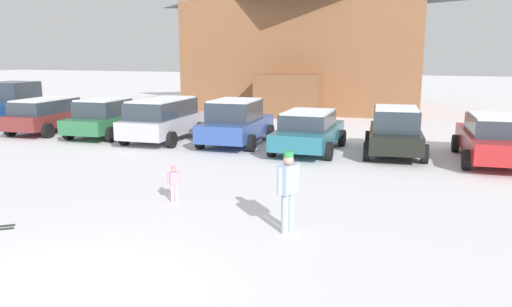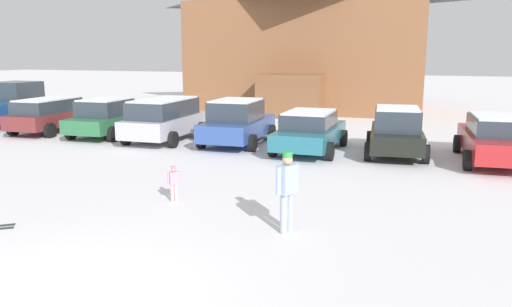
{
  "view_description": "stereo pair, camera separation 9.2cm",
  "coord_description": "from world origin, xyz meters",
  "px_view_note": "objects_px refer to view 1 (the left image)",
  "views": [
    {
      "loc": [
        5.02,
        -5.23,
        3.57
      ],
      "look_at": [
        0.85,
        6.36,
        1.08
      ],
      "focal_mm": 35.0,
      "sensor_mm": 36.0,
      "label": 1
    },
    {
      "loc": [
        5.1,
        -5.19,
        3.57
      ],
      "look_at": [
        0.85,
        6.36,
        1.08
      ],
      "focal_mm": 35.0,
      "sensor_mm": 36.0,
      "label": 2
    }
  ],
  "objects_px": {
    "parked_maroon_van": "(47,114)",
    "parked_red_sedan": "(494,138)",
    "parked_silver_wagon": "(163,118)",
    "pickup_truck": "(1,107)",
    "parked_blue_hatchback": "(236,122)",
    "ski_lodge": "(308,38)",
    "parked_black_sedan": "(395,131)",
    "parked_green_coupe": "(105,117)",
    "parked_teal_hatchback": "(309,131)",
    "skier_adult_in_blue_parka": "(288,187)",
    "skier_child_in_pink_snowsuit": "(174,182)"
  },
  "relations": [
    {
      "from": "parked_maroon_van",
      "to": "parked_red_sedan",
      "type": "bearing_deg",
      "value": 0.04
    },
    {
      "from": "parked_silver_wagon",
      "to": "pickup_truck",
      "type": "distance_m",
      "value": 9.46
    },
    {
      "from": "parked_maroon_van",
      "to": "parked_blue_hatchback",
      "type": "height_order",
      "value": "parked_blue_hatchback"
    },
    {
      "from": "ski_lodge",
      "to": "parked_maroon_van",
      "type": "distance_m",
      "value": 16.9
    },
    {
      "from": "parked_black_sedan",
      "to": "pickup_truck",
      "type": "relative_size",
      "value": 0.71
    },
    {
      "from": "parked_blue_hatchback",
      "to": "ski_lodge",
      "type": "bearing_deg",
      "value": 92.6
    },
    {
      "from": "parked_green_coupe",
      "to": "parked_blue_hatchback",
      "type": "bearing_deg",
      "value": 1.08
    },
    {
      "from": "pickup_truck",
      "to": "parked_red_sedan",
      "type": "bearing_deg",
      "value": -1.73
    },
    {
      "from": "parked_maroon_van",
      "to": "parked_silver_wagon",
      "type": "height_order",
      "value": "parked_silver_wagon"
    },
    {
      "from": "parked_teal_hatchback",
      "to": "parked_blue_hatchback",
      "type": "bearing_deg",
      "value": 171.7
    },
    {
      "from": "parked_silver_wagon",
      "to": "skier_adult_in_blue_parka",
      "type": "relative_size",
      "value": 2.69
    },
    {
      "from": "parked_maroon_van",
      "to": "skier_adult_in_blue_parka",
      "type": "height_order",
      "value": "skier_adult_in_blue_parka"
    },
    {
      "from": "parked_maroon_van",
      "to": "parked_black_sedan",
      "type": "relative_size",
      "value": 0.99
    },
    {
      "from": "skier_child_in_pink_snowsuit",
      "to": "parked_black_sedan",
      "type": "bearing_deg",
      "value": 59.23
    },
    {
      "from": "parked_green_coupe",
      "to": "pickup_truck",
      "type": "xyz_separation_m",
      "value": [
        -6.49,
        0.59,
        0.17
      ]
    },
    {
      "from": "skier_adult_in_blue_parka",
      "to": "parked_blue_hatchback",
      "type": "bearing_deg",
      "value": 118.01
    },
    {
      "from": "skier_adult_in_blue_parka",
      "to": "skier_child_in_pink_snowsuit",
      "type": "height_order",
      "value": "skier_adult_in_blue_parka"
    },
    {
      "from": "parked_teal_hatchback",
      "to": "parked_black_sedan",
      "type": "relative_size",
      "value": 1.09
    },
    {
      "from": "parked_green_coupe",
      "to": "parked_red_sedan",
      "type": "xyz_separation_m",
      "value": [
        15.28,
        -0.07,
        -0.01
      ]
    },
    {
      "from": "parked_silver_wagon",
      "to": "pickup_truck",
      "type": "relative_size",
      "value": 0.75
    },
    {
      "from": "parked_red_sedan",
      "to": "pickup_truck",
      "type": "relative_size",
      "value": 0.83
    },
    {
      "from": "ski_lodge",
      "to": "parked_black_sedan",
      "type": "height_order",
      "value": "ski_lodge"
    },
    {
      "from": "parked_silver_wagon",
      "to": "pickup_truck",
      "type": "bearing_deg",
      "value": 175.48
    },
    {
      "from": "ski_lodge",
      "to": "skier_child_in_pink_snowsuit",
      "type": "xyz_separation_m",
      "value": [
        2.14,
        -21.69,
        -3.97
      ]
    },
    {
      "from": "parked_red_sedan",
      "to": "pickup_truck",
      "type": "distance_m",
      "value": 21.78
    },
    {
      "from": "parked_black_sedan",
      "to": "skier_child_in_pink_snowsuit",
      "type": "height_order",
      "value": "parked_black_sedan"
    },
    {
      "from": "parked_silver_wagon",
      "to": "skier_adult_in_blue_parka",
      "type": "bearing_deg",
      "value": -47.62
    },
    {
      "from": "ski_lodge",
      "to": "parked_green_coupe",
      "type": "xyz_separation_m",
      "value": [
        -5.42,
        -14.06,
        -3.64
      ]
    },
    {
      "from": "pickup_truck",
      "to": "skier_adult_in_blue_parka",
      "type": "height_order",
      "value": "pickup_truck"
    },
    {
      "from": "ski_lodge",
      "to": "parked_maroon_van",
      "type": "relative_size",
      "value": 3.62
    },
    {
      "from": "parked_blue_hatchback",
      "to": "skier_child_in_pink_snowsuit",
      "type": "height_order",
      "value": "parked_blue_hatchback"
    },
    {
      "from": "parked_green_coupe",
      "to": "skier_child_in_pink_snowsuit",
      "type": "bearing_deg",
      "value": -45.25
    },
    {
      "from": "parked_silver_wagon",
      "to": "parked_blue_hatchback",
      "type": "distance_m",
      "value": 3.12
    },
    {
      "from": "parked_silver_wagon",
      "to": "ski_lodge",
      "type": "bearing_deg",
      "value": 80.11
    },
    {
      "from": "parked_black_sedan",
      "to": "skier_adult_in_blue_parka",
      "type": "xyz_separation_m",
      "value": [
        -1.38,
        -8.76,
        0.09
      ]
    },
    {
      "from": "parked_green_coupe",
      "to": "ski_lodge",
      "type": "bearing_deg",
      "value": 68.93
    },
    {
      "from": "parked_blue_hatchback",
      "to": "parked_red_sedan",
      "type": "distance_m",
      "value": 9.24
    },
    {
      "from": "parked_maroon_van",
      "to": "parked_blue_hatchback",
      "type": "relative_size",
      "value": 0.94
    },
    {
      "from": "pickup_truck",
      "to": "skier_adult_in_blue_parka",
      "type": "xyz_separation_m",
      "value": [
        17.23,
        -9.3,
        -0.05
      ]
    },
    {
      "from": "ski_lodge",
      "to": "skier_child_in_pink_snowsuit",
      "type": "height_order",
      "value": "ski_lodge"
    },
    {
      "from": "parked_black_sedan",
      "to": "ski_lodge",
      "type": "bearing_deg",
      "value": 115.56
    },
    {
      "from": "ski_lodge",
      "to": "parked_black_sedan",
      "type": "bearing_deg",
      "value": -64.44
    },
    {
      "from": "parked_teal_hatchback",
      "to": "pickup_truck",
      "type": "xyz_separation_m",
      "value": [
        -15.59,
        0.92,
        0.22
      ]
    },
    {
      "from": "parked_red_sedan",
      "to": "skier_adult_in_blue_parka",
      "type": "xyz_separation_m",
      "value": [
        -4.54,
        -8.64,
        0.13
      ]
    },
    {
      "from": "parked_silver_wagon",
      "to": "skier_adult_in_blue_parka",
      "type": "height_order",
      "value": "parked_silver_wagon"
    },
    {
      "from": "parked_maroon_van",
      "to": "pickup_truck",
      "type": "distance_m",
      "value": 3.46
    },
    {
      "from": "pickup_truck",
      "to": "parked_blue_hatchback",
      "type": "bearing_deg",
      "value": -2.17
    },
    {
      "from": "ski_lodge",
      "to": "pickup_truck",
      "type": "bearing_deg",
      "value": -131.46
    },
    {
      "from": "parked_maroon_van",
      "to": "parked_silver_wagon",
      "type": "xyz_separation_m",
      "value": [
        6.04,
        -0.07,
        0.08
      ]
    },
    {
      "from": "skier_child_in_pink_snowsuit",
      "to": "parked_red_sedan",
      "type": "bearing_deg",
      "value": 44.34
    }
  ]
}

